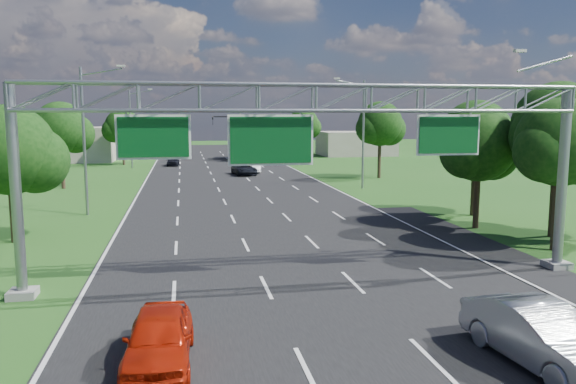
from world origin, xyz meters
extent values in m
plane|color=#215319|center=(0.00, 30.00, 0.00)|extent=(220.00, 220.00, 0.00)
cube|color=black|center=(0.00, 30.00, 0.00)|extent=(18.00, 180.00, 0.02)
cube|color=black|center=(10.20, 14.00, 0.00)|extent=(3.00, 30.00, 0.02)
cube|color=gray|center=(11.50, 12.00, 0.15)|extent=(1.00, 1.00, 0.30)
cylinder|color=gray|center=(11.50, 12.00, 4.00)|extent=(0.44, 0.44, 8.00)
cube|color=gray|center=(-11.00, 12.00, 0.15)|extent=(1.00, 1.00, 0.30)
cylinder|color=gray|center=(-11.00, 12.00, 4.00)|extent=(0.40, 0.40, 8.00)
cylinder|color=gray|center=(10.30, 12.00, 9.00)|extent=(2.54, 0.12, 0.79)
cube|color=beige|center=(9.10, 12.00, 9.50)|extent=(0.50, 0.22, 0.12)
cube|color=white|center=(-6.00, 11.98, 6.00)|extent=(2.80, 0.05, 1.70)
cube|color=#084519|center=(-6.00, 11.92, 6.00)|extent=(2.62, 0.05, 1.52)
cube|color=white|center=(-1.50, 11.98, 5.85)|extent=(3.40, 0.05, 2.00)
cube|color=#084519|center=(-1.50, 11.92, 5.85)|extent=(3.22, 0.05, 1.82)
cube|color=white|center=(6.00, 11.98, 6.00)|extent=(2.80, 0.05, 1.70)
cube|color=#084519|center=(6.00, 11.92, 6.00)|extent=(2.62, 0.05, 1.52)
cylinder|color=black|center=(11.00, 65.00, 3.50)|extent=(0.24, 0.24, 7.00)
cylinder|color=black|center=(5.00, 65.00, 6.60)|extent=(12.00, 0.18, 0.18)
imported|color=black|center=(-1.00, 65.00, 6.05)|extent=(0.18, 0.22, 1.10)
imported|color=black|center=(4.00, 65.00, 6.05)|extent=(0.18, 0.22, 1.10)
imported|color=black|center=(9.00, 65.00, 6.05)|extent=(0.18, 0.22, 1.10)
cylinder|color=gray|center=(-11.50, 30.00, 5.00)|extent=(0.20, 0.20, 10.00)
cylinder|color=gray|center=(-10.20, 30.00, 9.70)|extent=(2.78, 0.12, 0.60)
cube|color=beige|center=(-8.90, 30.00, 10.10)|extent=(0.55, 0.22, 0.12)
cylinder|color=gray|center=(-11.50, 65.00, 5.00)|extent=(0.20, 0.20, 10.00)
cylinder|color=gray|center=(-10.20, 65.00, 9.70)|extent=(2.78, 0.12, 0.60)
cube|color=beige|center=(-8.90, 65.00, 10.10)|extent=(0.55, 0.22, 0.12)
cylinder|color=gray|center=(11.50, 40.00, 5.00)|extent=(0.20, 0.20, 10.00)
cylinder|color=gray|center=(10.20, 40.00, 9.70)|extent=(2.78, 0.12, 0.60)
cube|color=beige|center=(8.90, 40.00, 10.10)|extent=(0.55, 0.22, 0.12)
cylinder|color=#2D2116|center=(13.50, 15.00, 1.87)|extent=(0.36, 0.36, 3.74)
sphere|color=black|center=(13.50, 15.00, 5.50)|extent=(4.40, 4.40, 4.40)
sphere|color=black|center=(14.60, 15.40, 4.95)|extent=(3.30, 3.30, 3.30)
sphere|color=black|center=(12.51, 14.70, 5.06)|extent=(3.08, 3.08, 3.08)
cylinder|color=#2D2116|center=(15.50, 18.00, 2.09)|extent=(0.36, 0.36, 4.18)
sphere|color=black|center=(15.50, 18.00, 6.18)|extent=(5.00, 5.00, 5.00)
sphere|color=black|center=(16.75, 18.40, 5.55)|extent=(3.75, 3.75, 3.75)
sphere|color=black|center=(14.38, 17.70, 5.68)|extent=(3.50, 3.50, 3.50)
cylinder|color=#2D2116|center=(12.50, 21.00, 1.65)|extent=(0.36, 0.36, 3.30)
sphere|color=black|center=(12.50, 21.00, 5.06)|extent=(4.40, 4.40, 4.40)
sphere|color=black|center=(13.60, 21.40, 4.51)|extent=(3.30, 3.30, 3.30)
sphere|color=black|center=(11.51, 20.70, 4.62)|extent=(3.08, 3.08, 3.08)
cylinder|color=#2D2116|center=(14.50, 25.00, 1.76)|extent=(0.36, 0.36, 3.52)
sphere|color=black|center=(14.50, 25.00, 5.44)|extent=(4.80, 4.80, 4.80)
sphere|color=black|center=(15.70, 25.40, 4.84)|extent=(3.60, 3.60, 3.60)
sphere|color=black|center=(13.42, 24.70, 4.96)|extent=(3.36, 3.36, 3.36)
cylinder|color=#2D2116|center=(-14.00, 22.00, 1.54)|extent=(0.36, 0.36, 3.08)
sphere|color=black|center=(-14.00, 22.00, 5.00)|extent=(4.80, 4.80, 4.80)
sphere|color=black|center=(-12.80, 22.40, 4.40)|extent=(3.60, 3.60, 3.60)
cylinder|color=#2D2116|center=(-16.00, 45.00, 1.87)|extent=(0.36, 0.36, 3.74)
sphere|color=black|center=(-16.00, 45.00, 5.66)|extent=(4.80, 4.80, 4.80)
sphere|color=black|center=(-14.80, 45.40, 5.06)|extent=(3.60, 3.60, 3.60)
sphere|color=black|center=(-17.08, 44.70, 5.18)|extent=(3.36, 3.36, 3.36)
cylinder|color=#2D2116|center=(-13.00, 70.00, 1.65)|extent=(0.36, 0.36, 3.30)
sphere|color=black|center=(-13.00, 70.00, 5.22)|extent=(4.80, 4.80, 4.80)
sphere|color=black|center=(-11.80, 70.40, 4.62)|extent=(3.60, 3.60, 3.60)
sphere|color=black|center=(-14.08, 69.70, 4.74)|extent=(3.36, 3.36, 3.36)
cylinder|color=#2D2116|center=(16.00, 48.00, 1.98)|extent=(0.36, 0.36, 3.96)
sphere|color=black|center=(16.00, 48.00, 5.88)|extent=(4.80, 4.80, 4.80)
sphere|color=black|center=(17.20, 48.40, 5.28)|extent=(3.60, 3.60, 3.60)
sphere|color=black|center=(14.92, 47.70, 5.40)|extent=(3.36, 3.36, 3.36)
cylinder|color=#2D2116|center=(14.00, 78.00, 1.76)|extent=(0.36, 0.36, 3.52)
sphere|color=black|center=(14.00, 78.00, 5.44)|extent=(4.80, 4.80, 4.80)
sphere|color=black|center=(15.20, 78.40, 4.84)|extent=(3.60, 3.60, 3.60)
sphere|color=black|center=(12.92, 77.70, 4.96)|extent=(3.36, 3.36, 3.36)
cube|color=gray|center=(-22.00, 78.00, 2.50)|extent=(14.00, 10.00, 5.00)
cube|color=gray|center=(24.00, 82.00, 2.00)|extent=(12.00, 9.00, 4.00)
imported|color=#B81D08|center=(-5.69, 5.18, 0.76)|extent=(2.00, 4.53, 1.52)
imported|color=#A1A7AC|center=(4.61, 3.22, 0.85)|extent=(2.37, 5.31, 1.69)
imported|color=black|center=(1.88, 53.82, 0.68)|extent=(2.75, 5.09, 1.36)
imported|color=black|center=(-6.30, 67.25, 0.65)|extent=(1.78, 3.90, 1.30)
imported|color=white|center=(3.27, 56.65, 0.69)|extent=(1.54, 4.23, 1.39)
cube|color=white|center=(3.48, 77.45, 1.75)|extent=(3.31, 6.62, 3.18)
cube|color=silver|center=(3.48, 73.01, 1.16)|extent=(2.71, 2.61, 2.33)
cylinder|color=black|center=(2.31, 73.22, 0.53)|extent=(0.37, 1.06, 1.06)
cylinder|color=black|center=(4.64, 73.22, 0.53)|extent=(0.37, 1.06, 1.06)
cylinder|color=black|center=(2.31, 79.57, 0.53)|extent=(0.37, 1.06, 1.06)
cylinder|color=black|center=(4.64, 79.57, 0.53)|extent=(0.37, 1.06, 1.06)
camera|label=1|loc=(-4.90, -9.91, 6.84)|focal=35.00mm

